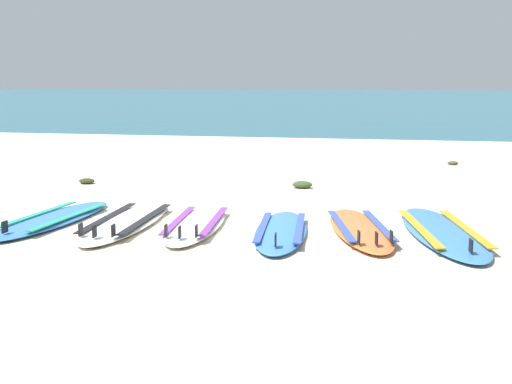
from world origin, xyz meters
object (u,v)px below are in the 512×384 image
object	(u,v)px
surfboard_0	(53,219)
surfboard_1	(127,222)
surfboard_2	(196,224)
surfboard_4	(360,229)
surfboard_5	(442,232)
surfboard_3	(281,231)

from	to	relation	value
surfboard_0	surfboard_1	size ratio (longest dim) A/B	0.95
surfboard_2	surfboard_1	bearing A→B (deg)	-177.11
surfboard_0	surfboard_4	distance (m)	3.14
surfboard_2	surfboard_5	xyz separation A→B (m)	(2.39, 0.16, -0.00)
surfboard_1	surfboard_2	bearing A→B (deg)	2.89
surfboard_1	surfboard_3	size ratio (longest dim) A/B	1.14
surfboard_0	surfboard_3	xyz separation A→B (m)	(2.41, -0.06, 0.00)
surfboard_1	surfboard_5	world-z (taller)	same
surfboard_0	surfboard_1	bearing A→B (deg)	2.61
surfboard_2	surfboard_4	world-z (taller)	same
surfboard_4	surfboard_5	bearing A→B (deg)	3.41
surfboard_3	surfboard_5	xyz separation A→B (m)	(1.50, 0.29, -0.00)
surfboard_0	surfboard_2	xyz separation A→B (m)	(1.52, 0.07, 0.00)
surfboard_3	surfboard_5	bearing A→B (deg)	11.03
surfboard_3	surfboard_0	bearing A→B (deg)	178.53
surfboard_1	surfboard_4	bearing A→B (deg)	3.63
surfboard_3	surfboard_5	size ratio (longest dim) A/B	0.80
surfboard_2	surfboard_3	xyz separation A→B (m)	(0.89, -0.13, -0.00)
surfboard_1	surfboard_2	distance (m)	0.73
surfboard_2	surfboard_4	distance (m)	1.62
surfboard_2	surfboard_5	distance (m)	2.39
surfboard_4	surfboard_2	bearing A→B (deg)	-176.03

